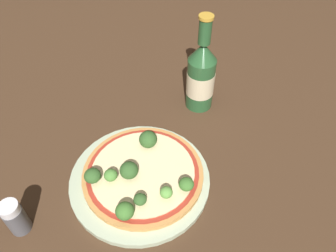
# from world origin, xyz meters

# --- Properties ---
(ground_plane) EXTENTS (3.00, 3.00, 0.00)m
(ground_plane) POSITION_xyz_m (0.00, 0.00, 0.00)
(ground_plane) COLOR #3D2819
(plate) EXTENTS (0.26, 0.26, 0.01)m
(plate) POSITION_xyz_m (-0.01, 0.00, 0.01)
(plate) COLOR #A3B293
(plate) RESTS_ON ground_plane
(pizza) EXTENTS (0.23, 0.23, 0.01)m
(pizza) POSITION_xyz_m (-0.00, -0.00, 0.02)
(pizza) COLOR #B77F42
(pizza) RESTS_ON plate
(broccoli_floret_0) EXTENTS (0.03, 0.03, 0.03)m
(broccoli_floret_0) POSITION_xyz_m (0.04, -0.08, 0.04)
(broccoli_floret_0) COLOR #7A9E5B
(broccoli_floret_0) RESTS_ON pizza
(broccoli_floret_1) EXTENTS (0.04, 0.04, 0.03)m
(broccoli_floret_1) POSITION_xyz_m (0.05, 0.04, 0.04)
(broccoli_floret_1) COLOR #7A9E5B
(broccoli_floret_1) RESTS_ON pizza
(broccoli_floret_2) EXTENTS (0.03, 0.03, 0.03)m
(broccoli_floret_2) POSITION_xyz_m (-0.02, 0.01, 0.04)
(broccoli_floret_2) COLOR #7A9E5B
(broccoli_floret_2) RESTS_ON pizza
(broccoli_floret_3) EXTENTS (0.02, 0.02, 0.02)m
(broccoli_floret_3) POSITION_xyz_m (-0.04, -0.05, 0.04)
(broccoli_floret_3) COLOR #7A9E5B
(broccoli_floret_3) RESTS_ON pizza
(broccoli_floret_4) EXTENTS (0.02, 0.02, 0.02)m
(broccoli_floret_4) POSITION_xyz_m (-0.00, -0.07, 0.04)
(broccoli_floret_4) COLOR #7A9E5B
(broccoli_floret_4) RESTS_ON pizza
(broccoli_floret_5) EXTENTS (0.03, 0.03, 0.03)m
(broccoli_floret_5) POSITION_xyz_m (-0.07, -0.06, 0.04)
(broccoli_floret_5) COLOR #7A9E5B
(broccoli_floret_5) RESTS_ON pizza
(broccoli_floret_6) EXTENTS (0.03, 0.03, 0.03)m
(broccoli_floret_6) POSITION_xyz_m (-0.08, 0.04, 0.04)
(broccoli_floret_6) COLOR #7A9E5B
(broccoli_floret_6) RESTS_ON pizza
(broccoli_floret_7) EXTENTS (0.02, 0.02, 0.03)m
(broccoli_floret_7) POSITION_xyz_m (-0.06, 0.02, 0.04)
(broccoli_floret_7) COLOR #7A9E5B
(broccoli_floret_7) RESTS_ON pizza
(beer_bottle) EXTENTS (0.06, 0.06, 0.22)m
(beer_bottle) POSITION_xyz_m (0.22, 0.09, 0.08)
(beer_bottle) COLOR #234C28
(beer_bottle) RESTS_ON ground_plane
(pepper_shaker) EXTENTS (0.03, 0.03, 0.07)m
(pepper_shaker) POSITION_xyz_m (-0.22, 0.05, 0.04)
(pepper_shaker) COLOR #4C4C51
(pepper_shaker) RESTS_ON ground_plane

